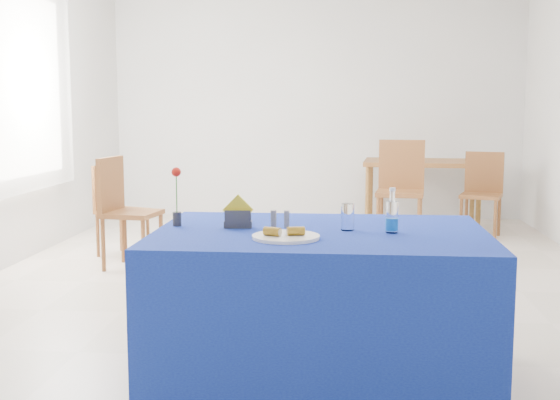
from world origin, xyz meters
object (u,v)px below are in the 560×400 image
Objects in this scene: plate at (286,237)px; chair_bg_right at (482,188)px; oak_table at (422,167)px; chair_bg_left at (401,184)px; blue_table at (320,307)px; chair_win_b at (116,203)px; water_bottle at (392,218)px; chair_win_a at (122,204)px.

chair_bg_right is (1.72, 4.37, -0.25)m from plate.
oak_table is 1.08m from chair_bg_left.
chair_win_b reaches higher than blue_table.
water_bottle is at bearing -97.88° from oak_table.
blue_table is 4.89m from oak_table.
blue_table reaches higher than oak_table.
chair_win_a is at bearing 131.15° from water_bottle.
oak_table is at bearing 77.00° from plate.
blue_table is at bearing -134.82° from chair_win_a.
water_bottle is 4.37m from chair_bg_right.
plate is at bearing -126.77° from chair_win_b.
water_bottle is at bearing -130.20° from chair_win_a.
chair_bg_left is 2.80m from chair_win_a.
chair_win_b reaches higher than oak_table.
water_bottle is at bearing -4.67° from blue_table.
chair_bg_left is 2.80m from chair_win_b.
oak_table is (1.15, 5.00, -0.09)m from plate.
plate reaches higher than oak_table.
chair_bg_right reaches higher than oak_table.
oak_table is at bearing 78.13° from blue_table.
oak_table is 1.65× the size of chair_win_b.
chair_win_a is (-2.43, -1.38, -0.05)m from chair_bg_left.
blue_table is 4.44m from chair_bg_right.
chair_bg_right is (1.23, 4.18, -0.32)m from water_bottle.
oak_table is 1.33× the size of chair_bg_left.
plate is at bearing -158.07° from water_bottle.
oak_table is 1.54× the size of chair_bg_right.
chair_bg_right is (0.89, 0.41, -0.08)m from chair_bg_left.
plate is 0.37× the size of chair_win_b.
oak_table is at bearing 79.83° from chair_bg_left.
oak_table is 0.86m from chair_bg_right.
chair_win_a reaches higher than plate.
chair_bg_right reaches higher than plate.
chair_bg_left is (0.34, 3.77, -0.24)m from water_bottle.
water_bottle reaches higher than chair_win_b.
oak_table is at bearing -40.17° from chair_win_a.
chair_win_b is (-3.54, -1.28, -0.03)m from chair_bg_right.
chair_win_b is at bearing 32.90° from chair_win_a.
water_bottle reaches higher than blue_table.
chair_win_a is at bearing 121.74° from plate.
plate is 0.33× the size of chair_win_a.
chair_bg_right is at bearing 69.33° from blue_table.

